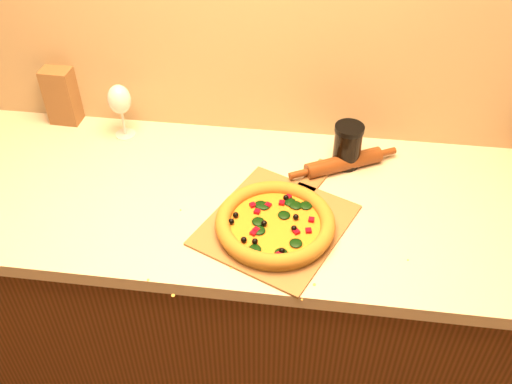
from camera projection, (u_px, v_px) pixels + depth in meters
name	position (u px, v px, depth m)	size (l,w,h in m)	color
cabinet	(247.00, 300.00, 1.91)	(2.80, 0.65, 0.86)	#41260E
countertop	(245.00, 201.00, 1.62)	(2.84, 0.68, 0.04)	#BEAB94
pizza_peel	(279.00, 221.00, 1.52)	(0.45, 0.53, 0.01)	brown
pizza	(275.00, 223.00, 1.48)	(0.31, 0.31, 0.04)	#B7872D
rolling_pin	(344.00, 163.00, 1.68)	(0.31, 0.18, 0.05)	#51270D
wine_glass	(120.00, 101.00, 1.74)	(0.07, 0.07, 0.18)	silver
paper_bag	(62.00, 95.00, 1.83)	(0.09, 0.08, 0.19)	brown
dark_jar	(347.00, 146.00, 1.66)	(0.09, 0.09, 0.14)	black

